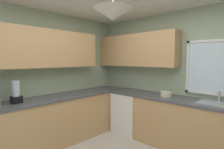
# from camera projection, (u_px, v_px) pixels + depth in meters

# --- Properties ---
(room_shell) EXTENTS (3.95, 3.90, 2.59)m
(room_shell) POSITION_uv_depth(u_px,v_px,m) (117.00, 50.00, 2.67)
(room_shell) COLOR #9EAD8E
(room_shell) RESTS_ON ground_plane
(counter_run_left) EXTENTS (0.65, 3.51, 0.91)m
(counter_run_left) POSITION_uv_depth(u_px,v_px,m) (49.00, 122.00, 3.27)
(counter_run_left) COLOR tan
(counter_run_left) RESTS_ON ground_plane
(counter_run_back) EXTENTS (3.04, 0.65, 0.91)m
(counter_run_back) POSITION_uv_depth(u_px,v_px,m) (182.00, 124.00, 3.17)
(counter_run_back) COLOR tan
(counter_run_back) RESTS_ON ground_plane
(dishwasher) EXTENTS (0.60, 0.60, 0.86)m
(dishwasher) POSITION_uv_depth(u_px,v_px,m) (130.00, 112.00, 3.94)
(dishwasher) COLOR white
(dishwasher) RESTS_ON ground_plane
(sink_assembly) EXTENTS (0.52, 0.40, 0.19)m
(sink_assembly) POSITION_uv_depth(u_px,v_px,m) (217.00, 103.00, 2.78)
(sink_assembly) COLOR #9EA0A5
(sink_assembly) RESTS_ON counter_run_back
(bowl) EXTENTS (0.21, 0.21, 0.09)m
(bowl) POSITION_uv_depth(u_px,v_px,m) (166.00, 94.00, 3.34)
(bowl) COLOR beige
(bowl) RESTS_ON counter_run_back
(blender_appliance) EXTENTS (0.15, 0.15, 0.36)m
(blender_appliance) POSITION_uv_depth(u_px,v_px,m) (16.00, 93.00, 2.83)
(blender_appliance) COLOR black
(blender_appliance) RESTS_ON counter_run_left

